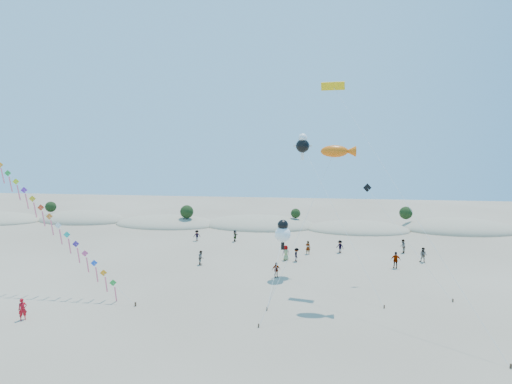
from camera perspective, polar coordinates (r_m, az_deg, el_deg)
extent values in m
plane|color=#83715A|center=(29.84, -10.03, -22.30)|extent=(160.00, 160.00, 0.00)
ellipsoid|color=gray|center=(82.54, -22.16, -3.56)|extent=(16.00, 8.80, 3.60)
ellipsoid|color=#1C3914|center=(82.37, -22.19, -2.88)|extent=(12.80, 5.76, 0.64)
ellipsoid|color=gray|center=(74.82, -11.87, -4.24)|extent=(17.60, 9.68, 3.00)
ellipsoid|color=#1C3914|center=(74.66, -11.89, -3.62)|extent=(14.08, 6.34, 0.70)
ellipsoid|color=gray|center=(72.03, 0.49, -4.53)|extent=(19.00, 10.45, 3.40)
ellipsoid|color=#1C3914|center=(71.85, 0.49, -3.80)|extent=(15.20, 6.84, 0.76)
ellipsoid|color=gray|center=(70.71, 13.41, -4.95)|extent=(16.40, 9.02, 2.80)
ellipsoid|color=#1C3914|center=(70.55, 13.43, -4.34)|extent=(13.12, 5.90, 0.66)
ellipsoid|color=gray|center=(75.94, 25.37, -4.62)|extent=(18.00, 9.90, 3.80)
ellipsoid|color=#1C3914|center=(75.75, 25.41, -3.85)|extent=(14.40, 6.48, 0.72)
sphere|color=black|center=(85.39, -25.69, -1.79)|extent=(1.90, 1.90, 1.90)
sphere|color=black|center=(72.05, -9.21, -2.61)|extent=(2.20, 2.20, 2.20)
sphere|color=black|center=(71.30, 5.31, -2.85)|extent=(1.60, 1.60, 1.60)
sphere|color=black|center=(74.40, 19.35, -2.65)|extent=(2.10, 2.10, 2.10)
cube|color=#3F2D1E|center=(40.16, -15.78, -14.20)|extent=(0.12, 0.12, 0.35)
cylinder|color=silver|center=(47.87, -29.66, 1.56)|extent=(27.34, 7.79, 21.47)
cube|color=green|center=(41.07, -18.53, -11.39)|extent=(1.19, 0.46, 1.25)
cube|color=#F26689|center=(41.40, -18.20, -12.84)|extent=(0.19, 0.45, 1.55)
cube|color=orange|center=(41.50, -19.67, -10.11)|extent=(1.19, 0.46, 1.25)
cube|color=#F26689|center=(41.80, -19.35, -11.55)|extent=(0.19, 0.45, 1.55)
cube|color=blue|center=(41.97, -20.78, -8.85)|extent=(1.19, 0.46, 1.25)
cube|color=#F26689|center=(42.24, -20.46, -10.28)|extent=(0.19, 0.45, 1.55)
cube|color=#EE4B85|center=(42.48, -21.85, -7.61)|extent=(1.19, 0.46, 1.25)
cube|color=#F26689|center=(42.72, -21.54, -9.04)|extent=(0.19, 0.45, 1.55)
cube|color=#41238C|center=(43.01, -22.90, -6.40)|extent=(1.19, 0.46, 1.25)
cube|color=#F26689|center=(43.23, -22.58, -7.82)|extent=(0.19, 0.45, 1.55)
cube|color=#18B5A2|center=(43.58, -23.91, -5.22)|extent=(1.19, 0.46, 1.25)
cube|color=#F26689|center=(43.77, -23.60, -6.63)|extent=(0.19, 0.45, 1.55)
cube|color=white|center=(44.18, -24.89, -4.07)|extent=(1.19, 0.46, 1.25)
cube|color=#F26689|center=(44.35, -24.58, -5.46)|extent=(0.19, 0.45, 1.55)
cube|color=orange|center=(44.81, -25.84, -2.95)|extent=(1.19, 0.46, 1.25)
cube|color=#F26689|center=(44.95, -25.54, -4.33)|extent=(0.19, 0.45, 1.55)
cube|color=red|center=(45.47, -26.77, -1.86)|extent=(1.19, 0.46, 1.25)
cube|color=#F26689|center=(45.59, -26.46, -3.22)|extent=(0.19, 0.45, 1.55)
cube|color=gold|center=(46.16, -27.66, -0.80)|extent=(1.19, 0.46, 1.25)
cube|color=#F26689|center=(46.25, -27.36, -2.15)|extent=(0.19, 0.45, 1.55)
cube|color=purple|center=(46.87, -28.53, 0.23)|extent=(1.19, 0.46, 1.25)
cube|color=#F26689|center=(46.94, -28.23, -1.10)|extent=(0.19, 0.45, 1.55)
cube|color=#CAE21A|center=(47.61, -29.37, 1.22)|extent=(1.19, 0.46, 1.25)
cube|color=#F26689|center=(47.65, -29.08, -0.09)|extent=(0.19, 0.45, 1.55)
cube|color=green|center=(48.37, -30.19, 2.19)|extent=(1.19, 0.46, 1.25)
cube|color=#F26689|center=(48.39, -29.90, 0.90)|extent=(0.19, 0.45, 1.55)
cube|color=orange|center=(49.16, -30.98, 3.12)|extent=(1.19, 0.46, 1.25)
cube|color=#F26689|center=(49.16, -30.69, 1.85)|extent=(0.19, 0.45, 1.55)
cube|color=#3F2D1E|center=(34.83, 0.34, -17.39)|extent=(0.10, 0.10, 0.30)
cylinder|color=silver|center=(35.85, 5.75, -5.56)|extent=(5.99, 7.02, 13.50)
ellipsoid|color=#E75D0C|center=(38.55, 10.43, 5.36)|extent=(2.43, 1.07, 1.07)
cone|color=#E75D0C|center=(38.66, 12.45, 5.32)|extent=(0.97, 0.97, 0.97)
cube|color=#3F2D1E|center=(37.88, 1.46, -15.30)|extent=(0.10, 0.10, 0.30)
cylinder|color=silver|center=(41.23, 2.63, -10.17)|extent=(0.84, 8.83, 4.70)
sphere|color=white|center=(44.85, 3.59, -5.65)|extent=(1.66, 1.66, 1.66)
sphere|color=black|center=(44.64, 3.60, -4.41)|extent=(1.11, 1.11, 1.11)
cube|color=black|center=(45.14, 3.58, -7.18)|extent=(0.35, 0.18, 0.80)
cube|color=#3F2D1E|center=(39.87, 16.72, -14.43)|extent=(0.10, 0.10, 0.30)
cylinder|color=silver|center=(42.91, 10.94, -3.34)|extent=(7.38, 11.17, 13.81)
sphere|color=black|center=(47.67, 6.24, 6.13)|extent=(1.49, 1.49, 1.49)
sphere|color=white|center=(47.66, 6.25, 7.20)|extent=(0.97, 0.97, 0.97)
cube|color=white|center=(47.70, 6.22, 4.76)|extent=(0.35, 0.18, 0.80)
cube|color=white|center=(47.68, 5.39, 6.14)|extent=(0.60, 0.15, 0.25)
cube|color=white|center=(47.67, 7.08, 6.12)|extent=(0.60, 0.15, 0.25)
cube|color=#3F2D1E|center=(33.74, 30.85, -19.30)|extent=(0.10, 0.10, 0.30)
cylinder|color=silver|center=(36.75, 19.00, -0.65)|extent=(10.79, 16.23, 19.76)
cube|color=yellow|center=(44.07, 10.22, 13.74)|extent=(2.36, 0.96, 0.83)
cube|color=black|center=(44.09, 10.22, 13.73)|extent=(2.28, 0.58, 0.19)
cube|color=#3F2D1E|center=(43.42, 24.77, -12.98)|extent=(0.10, 0.10, 0.30)
cylinder|color=silver|center=(43.90, 19.52, -6.19)|extent=(7.08, 5.89, 9.60)
cube|color=black|center=(45.31, 14.62, 0.56)|extent=(0.90, 0.27, 0.93)
imported|color=#B40E19|center=(40.52, -28.68, -13.55)|extent=(0.76, 0.76, 1.78)
imported|color=slate|center=(50.68, -7.33, -8.67)|extent=(0.75, 0.90, 1.67)
imported|color=slate|center=(52.17, 4.01, -8.09)|extent=(1.05, 0.92, 1.81)
imported|color=slate|center=(45.96, 2.69, -10.33)|extent=(1.03, 0.71, 1.62)
imported|color=slate|center=(56.35, 11.13, -7.15)|extent=(1.21, 1.08, 1.63)
imported|color=slate|center=(51.82, 5.43, -8.32)|extent=(0.70, 1.10, 1.61)
imported|color=slate|center=(55.10, 6.94, -7.34)|extent=(0.71, 0.55, 1.72)
imported|color=slate|center=(58.29, 18.97, -6.85)|extent=(0.93, 1.05, 1.78)
imported|color=slate|center=(62.12, -7.89, -5.77)|extent=(1.08, 0.71, 1.55)
imported|color=slate|center=(51.38, 18.13, -8.62)|extent=(1.14, 0.54, 1.90)
imported|color=slate|center=(54.87, 21.41, -7.83)|extent=(1.08, 1.01, 1.78)
imported|color=slate|center=(61.27, -2.81, -5.86)|extent=(0.63, 1.54, 1.62)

